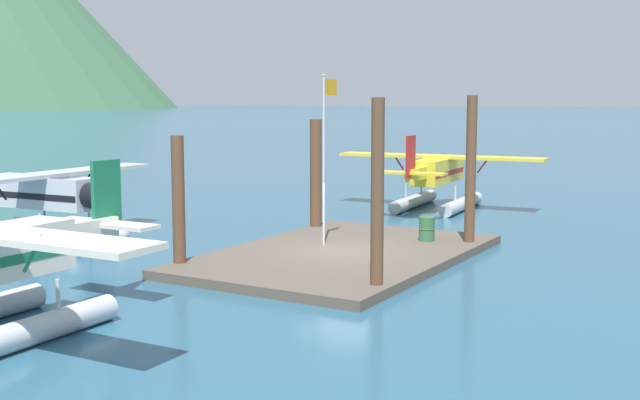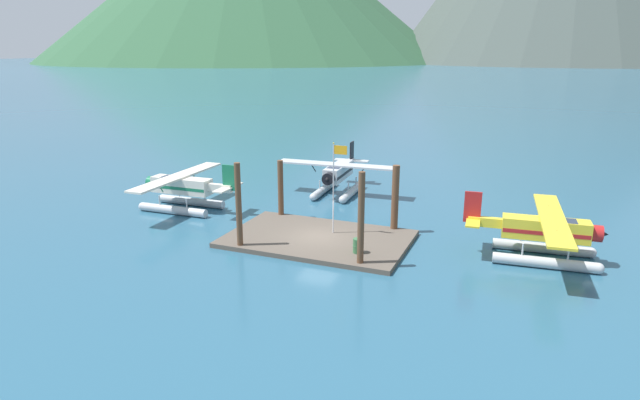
% 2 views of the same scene
% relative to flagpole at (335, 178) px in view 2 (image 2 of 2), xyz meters
% --- Properties ---
extents(ground_plane, '(1200.00, 1200.00, 0.00)m').
position_rel_flagpole_xyz_m(ground_plane, '(-0.76, -1.09, -4.04)').
color(ground_plane, '#285670').
extents(dock_platform, '(11.61, 7.45, 0.30)m').
position_rel_flagpole_xyz_m(dock_platform, '(-0.76, -1.09, -3.89)').
color(dock_platform, brown).
rests_on(dock_platform, ground).
extents(piling_near_left, '(0.37, 0.37, 5.49)m').
position_rel_flagpole_xyz_m(piling_near_left, '(-4.63, -4.33, -1.30)').
color(piling_near_left, brown).
rests_on(piling_near_left, ground).
extents(piling_near_right, '(0.38, 0.38, 5.59)m').
position_rel_flagpole_xyz_m(piling_near_right, '(3.13, -4.23, -1.25)').
color(piling_near_right, brown).
rests_on(piling_near_right, ground).
extents(piling_far_left, '(0.40, 0.40, 4.33)m').
position_rel_flagpole_xyz_m(piling_far_left, '(-5.12, 2.38, -1.88)').
color(piling_far_left, brown).
rests_on(piling_far_left, ground).
extents(piling_far_right, '(0.48, 0.48, 4.65)m').
position_rel_flagpole_xyz_m(piling_far_right, '(3.37, 2.40, -1.72)').
color(piling_far_right, brown).
rests_on(piling_far_right, ground).
extents(flagpole, '(0.95, 0.10, 6.01)m').
position_rel_flagpole_xyz_m(flagpole, '(0.00, 0.00, 0.00)').
color(flagpole, silver).
rests_on(flagpole, dock_platform).
extents(fuel_drum, '(0.62, 0.62, 0.88)m').
position_rel_flagpole_xyz_m(fuel_drum, '(2.53, -2.83, -3.30)').
color(fuel_drum, '#33663D').
rests_on(fuel_drum, dock_platform).
extents(seaplane_silver_bow_left, '(10.46, 7.98, 3.84)m').
position_rel_flagpole_xyz_m(seaplane_silver_bow_left, '(-3.64, 10.39, -2.47)').
color(seaplane_silver_bow_left, '#B7BABF').
rests_on(seaplane_silver_bow_left, ground).
extents(seaplane_cream_port_fwd, '(7.98, 10.44, 3.84)m').
position_rel_flagpole_xyz_m(seaplane_cream_port_fwd, '(-13.13, 1.46, -2.47)').
color(seaplane_cream_port_fwd, '#B7BABF').
rests_on(seaplane_cream_port_fwd, ground).
extents(seaplane_yellow_stbd_fwd, '(7.97, 10.48, 3.84)m').
position_rel_flagpole_xyz_m(seaplane_yellow_stbd_fwd, '(12.76, 0.88, -2.47)').
color(seaplane_yellow_stbd_fwd, '#B7BABF').
rests_on(seaplane_yellow_stbd_fwd, ground).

